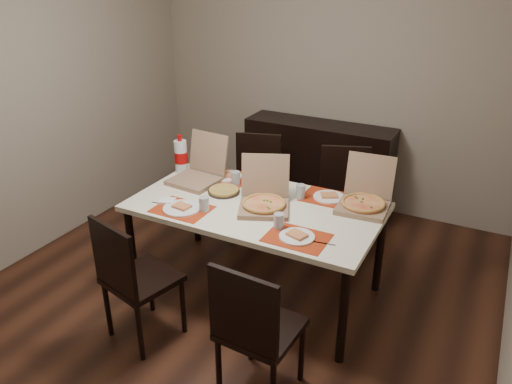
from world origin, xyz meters
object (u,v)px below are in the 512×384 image
at_px(chair_near_left, 132,276).
at_px(chair_near_right, 255,327).
at_px(chair_far_right, 343,196).
at_px(soda_bottle, 181,156).
at_px(sideboard, 318,166).
at_px(pizza_box_center, 264,201).
at_px(chair_far_left, 256,181).
at_px(dip_bowl, 272,197).
at_px(dining_table, 256,212).

relative_size(chair_near_left, chair_near_right, 1.00).
distance_m(chair_far_right, soda_bottle, 1.44).
xyz_separation_m(sideboard, pizza_box_center, (0.21, -1.66, 0.36)).
height_order(chair_far_right, pizza_box_center, pizza_box_center).
xyz_separation_m(chair_near_right, pizza_box_center, (-0.41, 0.93, 0.29)).
xyz_separation_m(chair_far_left, dip_bowl, (0.52, -0.74, 0.25)).
relative_size(dining_table, pizza_box_center, 3.64).
height_order(pizza_box_center, dip_bowl, pizza_box_center).
height_order(chair_near_right, chair_far_left, same).
relative_size(chair_far_left, dip_bowl, 8.65).
xyz_separation_m(sideboard, dip_bowl, (0.20, -1.50, 0.31)).
xyz_separation_m(sideboard, chair_far_right, (0.51, -0.71, 0.06)).
height_order(pizza_box_center, soda_bottle, pizza_box_center).
height_order(sideboard, chair_near_left, chair_near_left).
height_order(sideboard, dining_table, sideboard).
distance_m(sideboard, pizza_box_center, 1.71).
distance_m(sideboard, chair_far_left, 0.83).
bearing_deg(dining_table, chair_near_left, -117.34).
distance_m(dining_table, chair_near_left, 1.00).
distance_m(chair_near_right, pizza_box_center, 1.06).
xyz_separation_m(chair_far_left, pizza_box_center, (0.53, -0.90, 0.29)).
bearing_deg(soda_bottle, chair_far_left, 57.27).
bearing_deg(chair_near_right, soda_bottle, 137.49).
distance_m(dining_table, chair_near_right, 1.08).
height_order(chair_far_right, dip_bowl, chair_far_right).
bearing_deg(dip_bowl, chair_far_left, 125.17).
bearing_deg(sideboard, pizza_box_center, -82.90).
distance_m(sideboard, soda_bottle, 1.61).
bearing_deg(pizza_box_center, sideboard, 97.10).
distance_m(chair_near_right, dip_bowl, 1.19).
relative_size(sideboard, chair_far_right, 1.61).
relative_size(sideboard, chair_near_left, 1.61).
height_order(sideboard, chair_near_right, chair_near_right).
relative_size(chair_near_left, soda_bottle, 2.85).
xyz_separation_m(chair_near_left, chair_far_left, (-0.00, 1.75, 0.00)).
height_order(dining_table, chair_far_right, chair_far_right).
distance_m(chair_near_right, chair_far_right, 1.88).
xyz_separation_m(chair_near_right, chair_far_left, (-0.94, 1.83, 0.00)).
height_order(dining_table, chair_near_right, chair_near_right).
xyz_separation_m(sideboard, chair_near_right, (0.61, -2.59, 0.06)).
bearing_deg(sideboard, soda_bottle, -117.58).
bearing_deg(dining_table, sideboard, 94.53).
height_order(dining_table, pizza_box_center, pizza_box_center).
height_order(chair_near_right, dip_bowl, chair_near_right).
bearing_deg(pizza_box_center, chair_far_right, 72.31).
bearing_deg(dip_bowl, pizza_box_center, -86.27).
bearing_deg(chair_near_left, soda_bottle, 108.99).
xyz_separation_m(sideboard, chair_far_left, (-0.32, -0.76, 0.06)).
distance_m(chair_near_left, dip_bowl, 1.17).
bearing_deg(chair_far_left, soda_bottle, -122.73).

